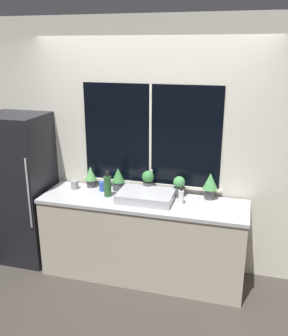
{
  "coord_description": "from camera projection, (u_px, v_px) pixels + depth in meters",
  "views": [
    {
      "loc": [
        0.97,
        -3.14,
        2.39
      ],
      "look_at": [
        0.02,
        0.29,
        1.24
      ],
      "focal_mm": 40.0,
      "sensor_mm": 36.0,
      "label": 1
    }
  ],
  "objects": [
    {
      "name": "potted_plant_center",
      "position": [
        148.0,
        181.0,
        4.01
      ],
      "size": [
        0.13,
        0.13,
        0.25
      ],
      "color": "#4C4C51",
      "rests_on": "counter"
    },
    {
      "name": "wall_left",
      "position": [
        27.0,
        123.0,
        5.34
      ],
      "size": [
        0.06,
        7.0,
        2.7
      ],
      "color": "beige",
      "rests_on": "ground_plane"
    },
    {
      "name": "counter",
      "position": [
        142.0,
        238.0,
        3.98
      ],
      "size": [
        2.15,
        0.6,
        0.89
      ],
      "color": "#B2A893",
      "rests_on": "ground_plane"
    },
    {
      "name": "potted_plant_far_left",
      "position": [
        91.0,
        175.0,
        4.17
      ],
      "size": [
        0.14,
        0.14,
        0.24
      ],
      "color": "#4C4C51",
      "rests_on": "counter"
    },
    {
      "name": "mug_blue",
      "position": [
        103.0,
        186.0,
        4.09
      ],
      "size": [
        0.07,
        0.07,
        0.1
      ],
      "color": "#3351AD",
      "rests_on": "counter"
    },
    {
      "name": "wall_back",
      "position": [
        151.0,
        148.0,
        4.03
      ],
      "size": [
        8.0,
        0.09,
        2.7
      ],
      "color": "beige",
      "rests_on": "ground_plane"
    },
    {
      "name": "potted_plant_far_right",
      "position": [
        210.0,
        183.0,
        3.83
      ],
      "size": [
        0.15,
        0.15,
        0.28
      ],
      "color": "#4C4C51",
      "rests_on": "counter"
    },
    {
      "name": "bottle_tall",
      "position": [
        108.0,
        186.0,
        3.92
      ],
      "size": [
        0.08,
        0.08,
        0.28
      ],
      "color": "#235128",
      "rests_on": "counter"
    },
    {
      "name": "potted_plant_left",
      "position": [
        118.0,
        178.0,
        4.09
      ],
      "size": [
        0.14,
        0.14,
        0.25
      ],
      "color": "#4C4C51",
      "rests_on": "counter"
    },
    {
      "name": "ground_plane",
      "position": [
        135.0,
        290.0,
        3.86
      ],
      "size": [
        14.0,
        14.0,
        0.0
      ],
      "primitive_type": "plane",
      "color": "#38332D"
    },
    {
      "name": "sink",
      "position": [
        146.0,
        196.0,
        3.84
      ],
      "size": [
        0.56,
        0.45,
        0.26
      ],
      "color": "#ADADB2",
      "rests_on": "counter"
    },
    {
      "name": "mug_grey",
      "position": [
        75.0,
        185.0,
        4.15
      ],
      "size": [
        0.08,
        0.08,
        0.09
      ],
      "color": "gray",
      "rests_on": "counter"
    },
    {
      "name": "potted_plant_right",
      "position": [
        179.0,
        186.0,
        3.93
      ],
      "size": [
        0.13,
        0.13,
        0.22
      ],
      "color": "#4C4C51",
      "rests_on": "counter"
    },
    {
      "name": "refrigerator",
      "position": [
        22.0,
        188.0,
        4.27
      ],
      "size": [
        0.65,
        0.63,
        1.7
      ],
      "color": "black",
      "rests_on": "ground_plane"
    },
    {
      "name": "soap_bottle",
      "position": [
        181.0,
        197.0,
        3.74
      ],
      "size": [
        0.05,
        0.05,
        0.17
      ],
      "color": "white",
      "rests_on": "counter"
    }
  ]
}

